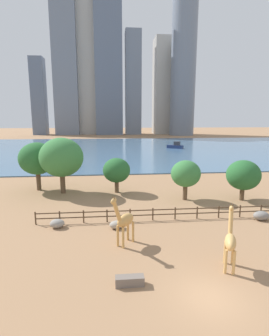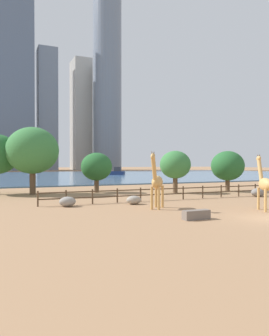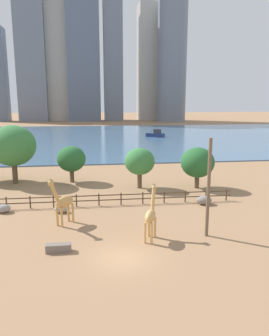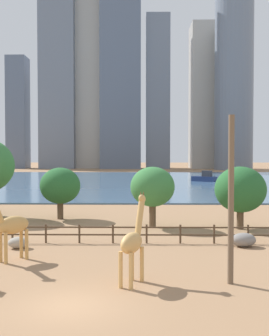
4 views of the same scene
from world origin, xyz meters
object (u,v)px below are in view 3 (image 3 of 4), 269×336
Objects in this scene: tree_right_tall at (13,146)px; tree_left_small at (71,159)px; boulder_small at (61,209)px; tree_right_small at (198,163)px; tree_left_large at (140,162)px; utility_pole at (208,188)px; boat_ferry at (156,134)px; boulder_by_pole at (3,208)px; boulder_near_fence at (204,200)px; feeding_trough at (58,248)px; giraffe_tall at (151,215)px; giraffe_companion at (63,202)px.

tree_right_tall is 7.71m from tree_left_small.
tree_right_tall is (-7.09, 12.76, 4.64)m from boulder_small.
tree_right_small is at bearing 24.31° from boulder_small.
tree_left_large reaches higher than tree_left_small.
boat_ferry is (9.64, 71.16, -3.01)m from utility_pole.
boat_ferry reaches higher than boulder_by_pole.
tree_right_tall is (-21.92, 12.03, 4.56)m from boulder_near_fence.
tree_left_small is (-8.60, 4.22, -0.23)m from tree_left_large.
boulder_by_pole is 0.27× the size of tree_right_small.
boulder_by_pole reaches higher than feeding_trough.
tree_right_small is (8.54, 14.65, 1.24)m from giraffe_tall.
utility_pole is at bearing -30.63° from boulder_small.
feeding_trough is at bearing 40.80° from giraffe_companion.
utility_pole is at bearing 117.49° from boat_ferry.
boulder_by_pole is 1.03× the size of boulder_small.
giraffe_tall is 10.70m from boulder_small.
boulder_near_fence is 0.33× the size of tree_left_small.
tree_right_tall is 58.92m from boat_ferry.
boulder_by_pole is 0.28× the size of tree_left_small.
utility_pole is 14.70m from boulder_small.
boulder_by_pole is at bearing -83.08° from tree_right_tall.
tree_left_large reaches higher than feeding_trough.
tree_right_small reaches higher than boulder_by_pole.
boulder_small is 67.55m from boat_ferry.
boulder_by_pole is at bearing 123.38° from feeding_trough.
tree_right_tall is (-19.34, 20.01, 1.01)m from utility_pole.
giraffe_companion is at bearing -64.51° from tree_right_tall.
utility_pole is (11.70, -3.99, 1.91)m from giraffe_companion.
giraffe_tall reaches higher than boulder_near_fence.
boulder_small is (-7.61, 7.36, -1.63)m from giraffe_tall.
giraffe_tall is at bearing -44.04° from boulder_small.
giraffe_companion is 7.57m from boulder_by_pole.
tree_right_tall reaches higher than tree_right_small.
boat_ferry is at bearing 76.96° from tree_left_large.
tree_right_tall is at bearing 134.02° from utility_pole.
tree_left_large is at bearing 101.97° from utility_pole.
tree_right_small is at bearing -13.23° from tree_right_tall.
tree_left_small is at bearing 121.15° from utility_pole.
tree_left_small is 16.57m from tree_right_small.
boat_ferry is at bearing 67.34° from tree_left_small.
giraffe_companion is (-7.05, 4.09, 0.09)m from giraffe_tall.
tree_left_large is 1.04× the size of tree_left_small.
utility_pole reaches higher than boat_ferry.
tree_left_small is (6.01, 11.63, 2.73)m from boulder_by_pole.
giraffe_tall is at bearing 100.52° from giraffe_companion.
boulder_near_fence is 20.47m from boulder_by_pole.
utility_pole reaches higher than tree_left_large.
giraffe_companion is 0.87× the size of tree_right_small.
boulder_by_pole is at bearing 155.88° from utility_pole.
boulder_near_fence is at bearing 72.09° from utility_pole.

